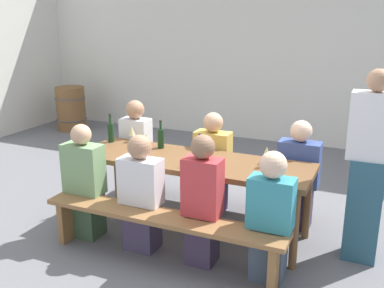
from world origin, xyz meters
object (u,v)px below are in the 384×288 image
at_px(wine_glass_1, 147,139).
at_px(seated_guest_far_2, 298,177).
at_px(bench_near, 161,224).
at_px(wine_barrel, 71,108).
at_px(seated_guest_near_0, 85,184).
at_px(tasting_table, 192,167).
at_px(seated_guest_near_3, 270,219).
at_px(wine_glass_0, 267,153).
at_px(wine_glass_3, 206,144).
at_px(wine_bottle_2, 161,138).
at_px(seated_guest_far_1, 213,165).
at_px(wine_bottle_0, 111,132).
at_px(seated_guest_near_1, 141,196).
at_px(seated_guest_near_2, 202,203).
at_px(wine_glass_4, 266,153).
at_px(seated_guest_far_0, 137,151).
at_px(bench_far, 216,175).
at_px(wine_glass_2, 132,131).
at_px(standing_host, 368,172).
at_px(wine_bottle_1, 200,153).

height_order(wine_glass_1, seated_guest_far_2, seated_guest_far_2).
height_order(bench_near, wine_barrel, wine_barrel).
distance_m(seated_guest_near_0, seated_guest_far_2, 2.09).
height_order(tasting_table, seated_guest_near_3, seated_guest_near_3).
xyz_separation_m(wine_glass_0, wine_glass_1, (-1.24, -0.00, -0.01)).
bearing_deg(wine_glass_3, wine_bottle_2, 172.87).
bearing_deg(wine_bottle_2, seated_guest_far_1, 33.79).
xyz_separation_m(wine_bottle_0, seated_guest_far_2, (1.97, 0.33, -0.34)).
xyz_separation_m(seated_guest_near_0, seated_guest_near_1, (0.62, 0.00, -0.01)).
bearing_deg(wine_glass_0, seated_guest_far_2, 64.04).
distance_m(tasting_table, wine_glass_0, 0.74).
distance_m(wine_glass_1, wine_barrel, 4.23).
relative_size(tasting_table, seated_guest_near_2, 1.99).
bearing_deg(seated_guest_near_0, wine_glass_4, -66.72).
bearing_deg(wine_glass_3, wine_barrel, 145.09).
relative_size(seated_guest_near_1, seated_guest_near_3, 1.00).
xyz_separation_m(seated_guest_near_1, seated_guest_far_0, (-0.66, 1.02, 0.05)).
bearing_deg(seated_guest_near_1, bench_near, -118.80).
xyz_separation_m(bench_far, wine_bottle_0, (-1.05, -0.48, 0.50)).
relative_size(bench_far, wine_bottle_2, 7.46).
relative_size(wine_bottle_0, wine_glass_4, 2.12).
bearing_deg(wine_glass_4, wine_glass_2, 175.86).
bearing_deg(bench_far, wine_glass_4, -35.88).
bearing_deg(seated_guest_far_0, seated_guest_far_2, 90.00).
bearing_deg(wine_glass_0, wine_glass_2, 172.12).
bearing_deg(seated_guest_far_0, standing_host, 81.24).
relative_size(bench_far, wine_glass_1, 12.48).
xyz_separation_m(wine_glass_2, wine_glass_4, (1.52, -0.11, -0.02)).
bearing_deg(seated_guest_near_3, wine_bottle_1, 63.11).
bearing_deg(bench_far, seated_guest_far_1, -84.51).
distance_m(seated_guest_far_2, wine_barrel, 5.18).
xyz_separation_m(wine_bottle_1, seated_guest_far_2, (0.80, 0.62, -0.34)).
relative_size(wine_bottle_2, seated_guest_near_0, 0.26).
bearing_deg(wine_glass_2, seated_guest_far_0, 111.86).
height_order(wine_glass_0, wine_glass_2, wine_glass_0).
xyz_separation_m(wine_glass_4, standing_host, (0.89, -0.04, -0.04)).
height_order(seated_guest_near_1, standing_host, standing_host).
relative_size(wine_glass_1, seated_guest_near_1, 0.16).
bearing_deg(wine_barrel, wine_glass_2, -41.12).
xyz_separation_m(wine_bottle_1, standing_host, (1.44, 0.24, -0.05)).
height_order(wine_glass_0, wine_glass_1, wine_glass_0).
bearing_deg(wine_glass_0, seated_guest_near_1, -149.72).
bearing_deg(seated_guest_far_2, wine_glass_4, -35.77).
xyz_separation_m(bench_near, wine_bottle_2, (-0.44, 0.86, 0.50)).
bearing_deg(wine_bottle_1, standing_host, 9.37).
relative_size(wine_glass_4, seated_guest_near_1, 0.14).
height_order(bench_near, wine_bottle_0, wine_bottle_0).
relative_size(tasting_table, seated_guest_near_1, 2.12).
bearing_deg(wine_glass_2, wine_bottle_2, -10.74).
distance_m(seated_guest_near_2, seated_guest_far_0, 1.62).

